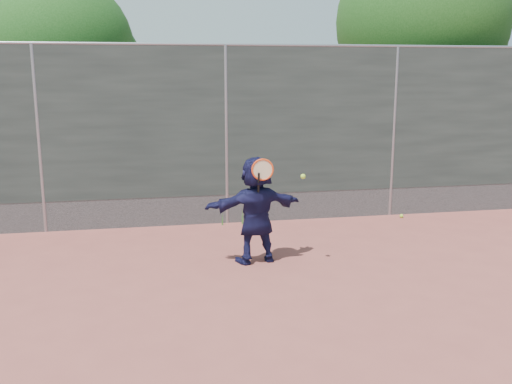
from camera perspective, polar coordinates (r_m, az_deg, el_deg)
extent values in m
plane|color=#9E4C42|center=(6.65, 1.32, -10.82)|extent=(80.00, 80.00, 0.00)
imported|color=#16163E|center=(7.74, 0.00, -1.78)|extent=(1.42, 0.66, 1.47)
sphere|color=#B0E933|center=(10.55, 14.34, -2.33)|extent=(0.07, 0.07, 0.07)
cube|color=#38423D|center=(9.62, -3.01, 7.04)|extent=(20.00, 0.04, 2.50)
cube|color=slate|center=(9.86, -2.91, -1.68)|extent=(20.00, 0.03, 0.50)
cylinder|color=gray|center=(9.59, -3.09, 14.50)|extent=(20.00, 0.05, 0.05)
cylinder|color=gray|center=(9.71, -20.89, 4.83)|extent=(0.06, 0.06, 3.00)
cylinder|color=gray|center=(9.64, -2.99, 5.56)|extent=(0.06, 0.06, 3.00)
cylinder|color=gray|center=(10.47, 13.58, 5.75)|extent=(0.06, 0.06, 3.00)
torus|color=#EB4516|center=(7.44, 0.67, 2.25)|extent=(0.29, 0.06, 0.29)
cylinder|color=beige|center=(7.44, 0.67, 2.25)|extent=(0.25, 0.03, 0.25)
cylinder|color=black|center=(7.49, 0.26, 0.76)|extent=(0.04, 0.13, 0.33)
sphere|color=#B0E933|center=(7.49, 4.73, 1.56)|extent=(0.07, 0.07, 0.07)
cylinder|color=#382314|center=(13.11, 15.62, 5.97)|extent=(0.28, 0.28, 2.60)
sphere|color=#23561C|center=(13.09, 16.20, 15.98)|extent=(3.60, 3.60, 3.60)
sphere|color=#23561C|center=(13.57, 18.52, 14.15)|extent=(2.52, 2.52, 2.52)
cylinder|color=#382314|center=(12.70, -18.46, 4.70)|extent=(0.28, 0.28, 2.20)
sphere|color=#23561C|center=(12.62, -19.05, 13.39)|extent=(3.00, 3.00, 3.00)
sphere|color=#23561C|center=(12.74, -16.10, 12.20)|extent=(2.10, 2.10, 2.10)
cone|color=#387226|center=(9.81, -1.36, -2.46)|extent=(0.03, 0.03, 0.26)
cone|color=#387226|center=(9.88, 0.34, -2.24)|extent=(0.03, 0.03, 0.30)
cone|color=#387226|center=(9.75, -3.38, -2.69)|extent=(0.03, 0.03, 0.22)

